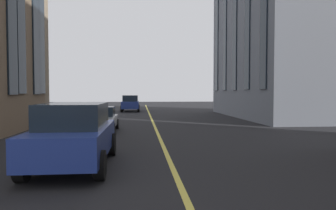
% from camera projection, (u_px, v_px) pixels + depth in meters
% --- Properties ---
extents(lane_centre_line, '(80.00, 0.16, 0.01)m').
position_uv_depth(lane_centre_line, '(161.00, 140.00, 14.23)').
color(lane_centre_line, '#D8C64C').
rests_on(lane_centre_line, ground_plane).
extents(car_blue_parked_b, '(4.70, 2.14, 1.88)m').
position_uv_depth(car_blue_parked_b, '(75.00, 134.00, 9.11)').
color(car_blue_parked_b, navy).
rests_on(car_blue_parked_b, ground_plane).
extents(car_blue_parked_a, '(4.70, 2.14, 1.88)m').
position_uv_depth(car_blue_parked_a, '(130.00, 103.00, 35.97)').
color(car_blue_parked_a, navy).
rests_on(car_blue_parked_a, ground_plane).
extents(car_silver_far, '(3.90, 1.89, 1.40)m').
position_uv_depth(car_silver_far, '(100.00, 119.00, 17.29)').
color(car_silver_far, '#B7BABF').
rests_on(car_silver_far, ground_plane).
extents(building_right_far, '(16.11, 10.13, 17.39)m').
position_uv_depth(building_right_far, '(290.00, 21.00, 27.64)').
color(building_right_far, slate).
rests_on(building_right_far, ground_plane).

